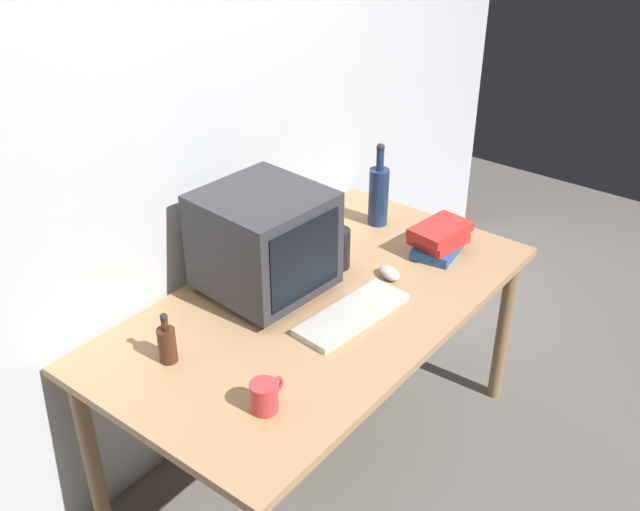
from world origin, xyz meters
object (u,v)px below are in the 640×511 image
object	(u,v)px
bottle_tall	(379,194)
cd_spindle	(318,232)
computer_mouse	(389,273)
book_stack	(439,239)
keyboard	(352,314)
mug	(265,396)
metal_canister	(338,248)
crt_monitor	(264,242)
bottle_short	(167,343)

from	to	relation	value
bottle_tall	cd_spindle	xyz separation A→B (m)	(-0.24, 0.12, -0.11)
computer_mouse	bottle_tall	xyz separation A→B (m)	(0.32, 0.26, 0.11)
book_stack	cd_spindle	size ratio (longest dim) A/B	2.03
keyboard	cd_spindle	world-z (taller)	cd_spindle
keyboard	mug	bearing A→B (deg)	-167.04
keyboard	metal_canister	distance (m)	0.33
cd_spindle	mug	bearing A→B (deg)	-150.49
cd_spindle	metal_canister	size ratio (longest dim) A/B	0.80
crt_monitor	cd_spindle	size ratio (longest dim) A/B	3.44
book_stack	keyboard	bearing A→B (deg)	179.17
crt_monitor	computer_mouse	world-z (taller)	crt_monitor
mug	cd_spindle	size ratio (longest dim) A/B	1.00
bottle_tall	cd_spindle	bearing A→B (deg)	154.02
crt_monitor	metal_canister	world-z (taller)	crt_monitor
crt_monitor	bottle_tall	distance (m)	0.65
crt_monitor	book_stack	world-z (taller)	crt_monitor
computer_mouse	mug	xyz separation A→B (m)	(-0.78, -0.11, 0.03)
metal_canister	crt_monitor	bearing A→B (deg)	160.84
book_stack	cd_spindle	distance (m)	0.47
computer_mouse	metal_canister	size ratio (longest dim) A/B	0.67
cd_spindle	crt_monitor	bearing A→B (deg)	-167.28
keyboard	mug	world-z (taller)	mug
crt_monitor	metal_canister	bearing A→B (deg)	-19.16
bottle_short	cd_spindle	bearing A→B (deg)	7.48
crt_monitor	keyboard	bearing A→B (deg)	-80.92
mug	metal_canister	bearing A→B (deg)	22.02
computer_mouse	book_stack	bearing A→B (deg)	12.58
computer_mouse	bottle_short	world-z (taller)	bottle_short
computer_mouse	metal_canister	world-z (taller)	metal_canister
crt_monitor	computer_mouse	distance (m)	0.48
mug	book_stack	bearing A→B (deg)	3.17
bottle_tall	metal_canister	bearing A→B (deg)	-168.63
keyboard	bottle_tall	bearing A→B (deg)	32.51
computer_mouse	book_stack	distance (m)	0.27
book_stack	mug	distance (m)	1.05
bottle_short	mug	size ratio (longest dim) A/B	1.43
cd_spindle	bottle_short	bearing A→B (deg)	-172.52
book_stack	bottle_tall	bearing A→B (deg)	80.02
book_stack	metal_canister	xyz separation A→B (m)	(-0.31, 0.24, 0.02)
keyboard	mug	xyz separation A→B (m)	(-0.50, -0.07, 0.03)
computer_mouse	book_stack	xyz separation A→B (m)	(0.26, -0.05, 0.04)
book_stack	metal_canister	bearing A→B (deg)	142.67
book_stack	bottle_short	bearing A→B (deg)	163.58
book_stack	metal_canister	size ratio (longest dim) A/B	1.62
keyboard	cd_spindle	distance (m)	0.55
computer_mouse	crt_monitor	bearing A→B (deg)	161.99
bottle_tall	cd_spindle	distance (m)	0.29
keyboard	book_stack	xyz separation A→B (m)	(0.54, -0.01, 0.05)
cd_spindle	book_stack	bearing A→B (deg)	-66.70
computer_mouse	metal_canister	distance (m)	0.21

